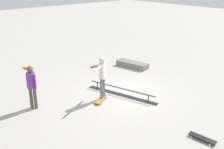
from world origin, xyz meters
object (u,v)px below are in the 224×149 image
skate_ledge (132,64)px  loose_skateboard_black (202,138)px  grind_rail (121,92)px  skateboard_main (101,99)px  bystander_purple_shirt (32,85)px  loose_skateboard_pink (98,65)px  loose_skateboard_yellow (28,68)px  skater_main (102,75)px

skate_ledge → loose_skateboard_black: (-5.82, 3.07, -0.07)m
grind_rail → skateboard_main: (0.14, 0.92, -0.06)m
skateboard_main → bystander_purple_shirt: bearing=123.5°
bystander_purple_shirt → loose_skateboard_pink: 5.06m
bystander_purple_shirt → loose_skateboard_yellow: bearing=122.4°
loose_skateboard_black → skateboard_main: bearing=2.6°
skater_main → loose_skateboard_pink: bearing=28.4°
grind_rail → loose_skateboard_black: grind_rail is taller
loose_skateboard_pink → loose_skateboard_black: same height
loose_skateboard_black → skater_main: bearing=0.4°
grind_rail → loose_skateboard_pink: grind_rail is taller
loose_skateboard_yellow → skateboard_main: bearing=-179.3°
loose_skateboard_pink → skateboard_main: bearing=-117.9°
skate_ledge → loose_skateboard_pink: bearing=45.1°
grind_rail → loose_skateboard_yellow: bearing=-1.1°
loose_skateboard_yellow → skater_main: bearing=-177.7°
skateboard_main → loose_skateboard_yellow: 5.25m
bystander_purple_shirt → loose_skateboard_pink: bystander_purple_shirt is taller
skate_ledge → bystander_purple_shirt: size_ratio=1.05×
skate_ledge → skater_main: skater_main is taller
loose_skateboard_pink → skate_ledge: bearing=-36.0°
skateboard_main → loose_skateboard_pink: (3.20, -2.40, 0.00)m
bystander_purple_shirt → loose_skateboard_yellow: 4.47m
bystander_purple_shirt → loose_skateboard_black: 5.79m
skateboard_main → bystander_purple_shirt: (1.16, 2.15, 0.83)m
skater_main → bystander_purple_shirt: skater_main is taller
skateboard_main → loose_skateboard_pink: 4.00m
loose_skateboard_pink → loose_skateboard_yellow: bearing=154.1°
grind_rail → skate_ledge: 3.44m
loose_skateboard_black → loose_skateboard_pink: bearing=-20.4°
loose_skateboard_pink → loose_skateboard_yellow: 3.54m
skateboard_main → grind_rail: bearing=-36.8°
grind_rail → skate_ledge: bearing=-68.7°
skate_ledge → skater_main: (-1.86, 3.52, 0.83)m
skate_ledge → loose_skateboard_yellow: size_ratio=2.05×
bystander_purple_shirt → loose_skateboard_black: bystander_purple_shirt is taller
skateboard_main → bystander_purple_shirt: size_ratio=0.50×
grind_rail → loose_skateboard_black: bearing=158.9°
skate_ledge → skateboard_main: skate_ledge is taller
grind_rail → loose_skateboard_yellow: size_ratio=3.71×
loose_skateboard_black → grind_rail: bearing=-11.1°
skate_ledge → bystander_purple_shirt: 5.91m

